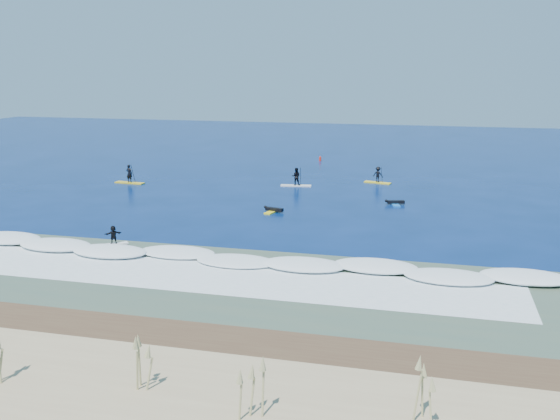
% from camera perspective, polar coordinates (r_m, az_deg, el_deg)
% --- Properties ---
extents(ground, '(160.00, 160.00, 0.00)m').
position_cam_1_polar(ground, '(46.35, -1.28, -0.98)').
color(ground, '#031A47').
rests_on(ground, ground).
extents(dune, '(90.00, 7.00, 2.00)m').
position_cam_1_polar(dune, '(23.16, -20.03, -16.86)').
color(dune, tan).
rests_on(dune, ground).
extents(wet_sand_strip, '(90.00, 5.00, 0.08)m').
position_cam_1_polar(wet_sand_strip, '(27.32, -13.52, -11.63)').
color(wet_sand_strip, '#483122').
rests_on(wet_sand_strip, ground).
extents(shallow_water, '(90.00, 13.00, 0.01)m').
position_cam_1_polar(shallow_water, '(33.62, -7.63, -6.59)').
color(shallow_water, '#3E5446').
rests_on(shallow_water, ground).
extents(breaking_wave, '(40.00, 6.00, 0.30)m').
position_cam_1_polar(breaking_wave, '(37.17, -5.37, -4.61)').
color(breaking_wave, white).
rests_on(breaking_wave, ground).
extents(whitewater, '(34.00, 5.00, 0.02)m').
position_cam_1_polar(whitewater, '(34.50, -7.02, -6.06)').
color(whitewater, silver).
rests_on(whitewater, ground).
extents(dune_grass, '(40.00, 4.00, 1.70)m').
position_cam_1_polar(dune_grass, '(22.31, -20.40, -12.72)').
color(dune_grass, tan).
rests_on(dune_grass, dune).
extents(sup_paddler_left, '(3.10, 1.09, 2.13)m').
position_cam_1_polar(sup_paddler_left, '(62.76, -13.60, 2.99)').
color(sup_paddler_left, gold).
rests_on(sup_paddler_left, ground).
extents(sup_paddler_center, '(2.99, 1.14, 2.05)m').
position_cam_1_polar(sup_paddler_center, '(59.52, 1.48, 2.92)').
color(sup_paddler_center, silver).
rests_on(sup_paddler_center, ground).
extents(sup_paddler_right, '(2.72, 1.33, 1.86)m').
position_cam_1_polar(sup_paddler_right, '(61.83, 8.94, 3.11)').
color(sup_paddler_right, yellow).
rests_on(sup_paddler_right, ground).
extents(prone_paddler_near, '(1.66, 2.17, 0.44)m').
position_cam_1_polar(prone_paddler_near, '(49.07, -0.61, -0.00)').
color(prone_paddler_near, yellow).
rests_on(prone_paddler_near, ground).
extents(prone_paddler_far, '(1.64, 2.14, 0.43)m').
position_cam_1_polar(prone_paddler_far, '(52.56, 10.45, 0.66)').
color(prone_paddler_far, blue).
rests_on(prone_paddler_far, ground).
extents(wave_surfer, '(1.65, 1.48, 1.26)m').
position_cam_1_polar(wave_surfer, '(40.78, -14.98, -2.33)').
color(wave_surfer, white).
rests_on(wave_surfer, breaking_wave).
extents(marker_buoy, '(0.28, 0.28, 0.67)m').
position_cam_1_polar(marker_buoy, '(75.60, 3.69, 4.71)').
color(marker_buoy, red).
rests_on(marker_buoy, ground).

